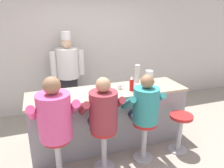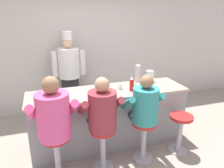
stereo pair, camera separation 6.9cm
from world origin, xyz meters
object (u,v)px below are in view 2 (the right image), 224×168
cereal_bowl (56,96)px  empty_stool_round (180,128)px  hot_sauce_bottle_orange (149,83)px  diner_seated_maroon (102,113)px  diner_seated_teal (144,108)px  water_pitcher_clear (150,76)px  ketchup_bottle_red (132,84)px  cup_stack_steel (138,75)px  napkin_dispenser_chrome (138,88)px  mustard_bottle_yellow (144,82)px  coffee_mug_white (120,86)px  cook_in_whites_near (69,70)px  breakfast_plate (96,95)px  diner_seated_pink (54,118)px

cereal_bowl → empty_stool_round: bearing=-16.6°
hot_sauce_bottle_orange → empty_stool_round: 0.88m
diner_seated_maroon → diner_seated_teal: 0.65m
water_pitcher_clear → diner_seated_maroon: bearing=-145.0°
empty_stool_round → ketchup_bottle_red: bearing=143.8°
cup_stack_steel → napkin_dispenser_chrome: (-0.17, -0.40, -0.10)m
mustard_bottle_yellow → napkin_dispenser_chrome: 0.25m
cup_stack_steel → diner_seated_maroon: bearing=-139.1°
ketchup_bottle_red → coffee_mug_white: size_ratio=2.08×
diner_seated_maroon → empty_stool_round: size_ratio=2.16×
ketchup_bottle_red → napkin_dispenser_chrome: bearing=-56.6°
water_pitcher_clear → diner_seated_teal: 0.95m
empty_stool_round → cereal_bowl: bearing=163.4°
mustard_bottle_yellow → empty_stool_round: size_ratio=0.36×
ketchup_bottle_red → coffee_mug_white: 0.22m
diner_seated_teal → cook_in_whites_near: bearing=113.0°
water_pitcher_clear → coffee_mug_white: (-0.65, -0.20, -0.06)m
hot_sauce_bottle_orange → mustard_bottle_yellow: bearing=-167.3°
diner_seated_teal → empty_stool_round: size_ratio=2.11×
diner_seated_maroon → empty_stool_round: bearing=-1.4°
cereal_bowl → cook_in_whites_near: bearing=75.0°
ketchup_bottle_red → diner_seated_teal: (0.02, -0.45, -0.23)m
diner_seated_maroon → diner_seated_teal: diner_seated_maroon is taller
ketchup_bottle_red → cup_stack_steel: cup_stack_steel is taller
diner_seated_maroon → cook_in_whites_near: cook_in_whites_near is taller
hot_sauce_bottle_orange → breakfast_plate: 0.99m
mustard_bottle_yellow → diner_seated_teal: 0.61m
ketchup_bottle_red → diner_seated_pink: size_ratio=0.17×
diner_seated_maroon → mustard_bottle_yellow: bearing=29.9°
diner_seated_pink → diner_seated_maroon: diner_seated_pink is taller
water_pitcher_clear → napkin_dispenser_chrome: water_pitcher_clear is taller
empty_stool_round → mustard_bottle_yellow: bearing=127.0°
ketchup_bottle_red → breakfast_plate: ketchup_bottle_red is taller
ketchup_bottle_red → cook_in_whites_near: size_ratio=0.14×
mustard_bottle_yellow → napkin_dispenser_chrome: size_ratio=1.70×
water_pitcher_clear → diner_seated_teal: (-0.48, -0.79, -0.22)m
cup_stack_steel → diner_seated_maroon: (-0.87, -0.75, -0.27)m
napkin_dispenser_chrome → diner_seated_teal: diner_seated_teal is taller
napkin_dispenser_chrome → diner_seated_teal: (-0.05, -0.36, -0.19)m
cereal_bowl → coffee_mug_white: 1.05m
diner_seated_maroon → cereal_bowl: bearing=137.4°
cup_stack_steel → napkin_dispenser_chrome: cup_stack_steel is taller
napkin_dispenser_chrome → diner_seated_teal: bearing=-97.7°
hot_sauce_bottle_orange → ketchup_bottle_red: bearing=-167.5°
cup_stack_steel → diner_seated_maroon: 1.18m
mustard_bottle_yellow → diner_seated_maroon: (-0.89, -0.51, -0.21)m
napkin_dispenser_chrome → ketchup_bottle_red: bearing=123.4°
coffee_mug_white → hot_sauce_bottle_orange: bearing=-5.9°
coffee_mug_white → cereal_bowl: bearing=-176.5°
diner_seated_pink → cereal_bowl: bearing=81.4°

